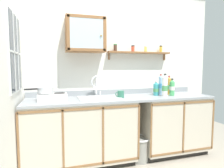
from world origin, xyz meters
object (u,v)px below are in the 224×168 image
bottle_soda_green_4 (172,88)px  bottle_opaque_white_1 (165,86)px  hot_plate_stove (53,97)px  bottle_juice_amber_2 (169,86)px  wall_cabinet (85,35)px  mug (121,94)px  bottle_water_blue_0 (161,85)px  trash_bin (139,148)px  bottle_detergent_teal_3 (156,89)px  sink (99,99)px  saucepan (45,90)px

bottle_soda_green_4 → bottle_opaque_white_1: bearing=-172.4°
hot_plate_stove → bottle_soda_green_4: 1.73m
bottle_juice_amber_2 → wall_cabinet: size_ratio=0.54×
mug → bottle_juice_amber_2: bearing=8.3°
bottle_water_blue_0 → trash_bin: bearing=-155.4°
bottle_juice_amber_2 → bottle_soda_green_4: bearing=-104.3°
bottle_soda_green_4 → wall_cabinet: size_ratio=0.47×
bottle_opaque_white_1 → bottle_juice_amber_2: (0.17, 0.16, -0.02)m
bottle_detergent_teal_3 → trash_bin: (-0.34, -0.15, -0.83)m
hot_plate_stove → mug: 0.91m
bottle_opaque_white_1 → hot_plate_stove: bearing=177.5°
bottle_opaque_white_1 → sink: bearing=172.7°
bottle_soda_green_4 → trash_bin: bottle_soda_green_4 is taller
sink → wall_cabinet: bearing=140.8°
mug → wall_cabinet: size_ratio=0.24×
trash_bin → bottle_detergent_teal_3: bearing=24.3°
bottle_opaque_white_1 → bottle_soda_green_4: bottle_opaque_white_1 is taller
bottle_opaque_white_1 → wall_cabinet: 1.37m
hot_plate_stove → bottle_opaque_white_1: bottle_opaque_white_1 is taller
bottle_detergent_teal_3 → trash_bin: 0.91m
bottle_water_blue_0 → bottle_opaque_white_1: bearing=-98.5°
bottle_detergent_teal_3 → bottle_soda_green_4: (0.22, -0.09, 0.02)m
sink → wall_cabinet: size_ratio=1.05×
bottle_juice_amber_2 → trash_bin: 1.07m
saucepan → bottle_juice_amber_2: bottle_juice_amber_2 is taller
mug → bottle_water_blue_0: bearing=9.9°
bottle_detergent_teal_3 → hot_plate_stove: bearing=-178.7°
bottle_detergent_teal_3 → bottle_juice_amber_2: bearing=11.7°
mug → saucepan: bearing=176.8°
bottle_juice_amber_2 → wall_cabinet: bearing=175.6°
hot_plate_stove → bottle_soda_green_4: bottle_soda_green_4 is taller
saucepan → bottle_detergent_teal_3: 1.60m
mug → wall_cabinet: wall_cabinet is taller
bottle_juice_amber_2 → mug: 0.86m
mug → trash_bin: 0.83m
wall_cabinet → sink: bearing=-39.2°
sink → bottle_opaque_white_1: bearing=-7.3°
sink → wall_cabinet: 0.92m
bottle_opaque_white_1 → bottle_juice_amber_2: bearing=42.5°
bottle_juice_amber_2 → bottle_water_blue_0: bearing=-179.5°
hot_plate_stove → bottle_water_blue_0: size_ratio=1.13×
sink → hot_plate_stove: 0.63m
wall_cabinet → trash_bin: 1.79m
saucepan → wall_cabinet: bearing=17.0°
sink → bottle_opaque_white_1: size_ratio=1.73×
bottle_water_blue_0 → bottle_juice_amber_2: (0.15, 0.00, -0.01)m
bottle_detergent_teal_3 → bottle_soda_green_4: bottle_soda_green_4 is taller
hot_plate_stove → wall_cabinet: (0.46, 0.19, 0.84)m
bottle_soda_green_4 → hot_plate_stove: bearing=178.3°
wall_cabinet → mug: bearing=-26.4°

